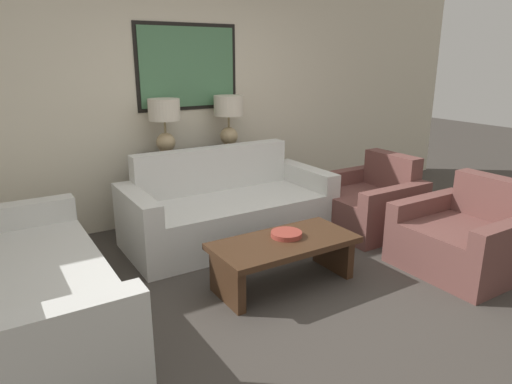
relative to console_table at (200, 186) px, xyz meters
The scene contains 11 objects.
ground_plane 2.10m from the console_table, 90.00° to the right, with size 20.00×20.00×0.00m, color #3D3833.
back_wall 0.96m from the console_table, 90.00° to the left, with size 8.44×0.12×2.65m.
console_table is the anchor object (origin of this frame).
table_lamp_left 0.87m from the console_table, behind, with size 0.33×0.33×0.58m.
table_lamp_right 0.87m from the console_table, ahead, with size 0.33×0.33×0.58m.
couch_by_back_wall 0.66m from the console_table, 90.00° to the right, with size 2.09×0.94×0.90m.
couch_by_side 2.42m from the console_table, 143.97° to the right, with size 0.94×2.09×0.90m.
coffee_table 1.79m from the console_table, 93.04° to the right, with size 1.19×0.57×0.39m.
decorative_bowl 1.73m from the console_table, 91.19° to the right, with size 0.26×0.26×0.04m.
armchair_near_back_wall 1.88m from the console_table, 39.81° to the right, with size 0.92×0.95×0.79m.
armchair_near_camera 2.77m from the console_table, 58.68° to the right, with size 0.92×0.95×0.79m.
Camera 1 is at (-2.09, -2.50, 1.81)m, focal length 32.00 mm.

